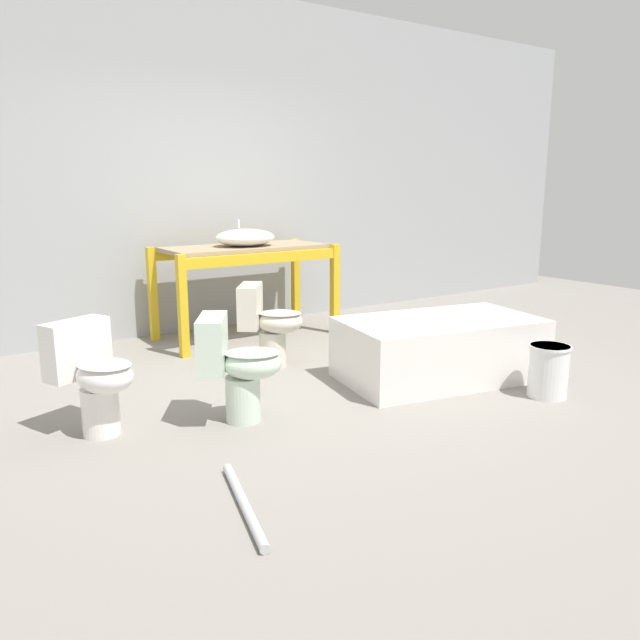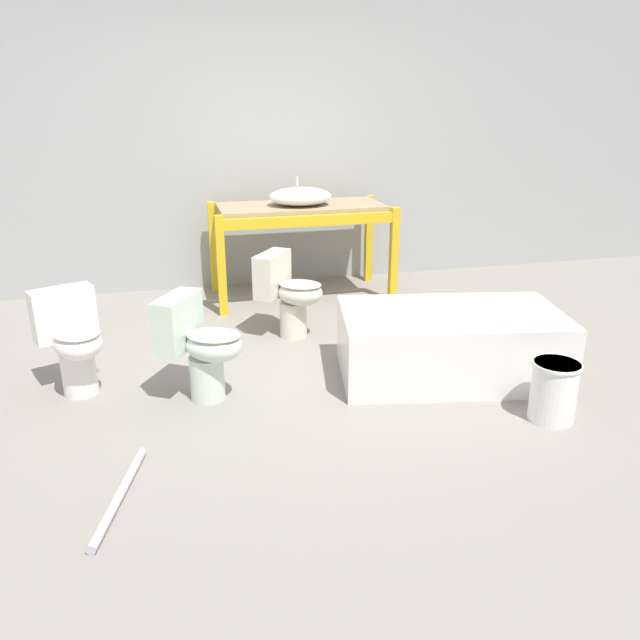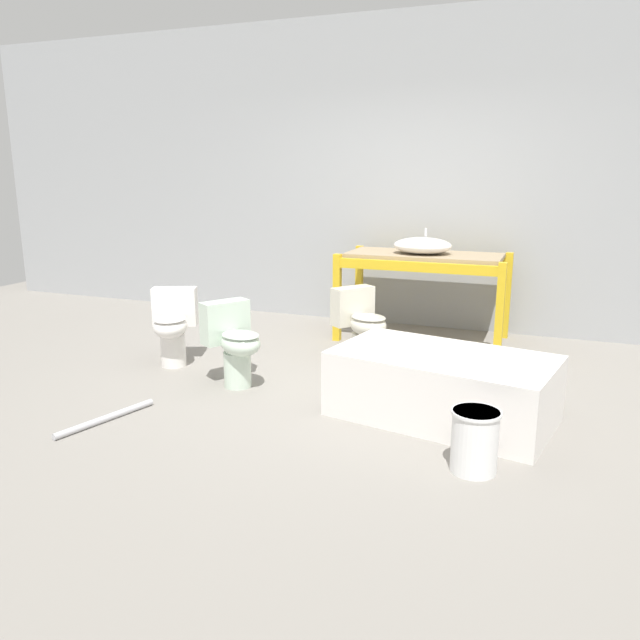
% 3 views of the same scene
% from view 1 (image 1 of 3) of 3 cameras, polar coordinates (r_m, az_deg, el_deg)
% --- Properties ---
extents(ground_plane, '(12.00, 12.00, 0.00)m').
position_cam_1_polar(ground_plane, '(4.46, -0.35, -6.16)').
color(ground_plane, gray).
extents(warehouse_wall_rear, '(10.80, 0.08, 3.20)m').
position_cam_1_polar(warehouse_wall_rear, '(6.19, -12.24, 13.78)').
color(warehouse_wall_rear, '#9EA0A3').
rests_on(warehouse_wall_rear, ground_plane).
extents(shelving_rack, '(1.61, 0.78, 0.86)m').
position_cam_1_polar(shelving_rack, '(5.83, -6.86, 5.42)').
color(shelving_rack, gold).
rests_on(shelving_rack, ground_plane).
extents(sink_basin, '(0.56, 0.46, 0.24)m').
position_cam_1_polar(sink_basin, '(5.77, -6.86, 7.50)').
color(sink_basin, white).
rests_on(sink_basin, shelving_rack).
extents(bathtub_main, '(1.56, 1.06, 0.45)m').
position_cam_1_polar(bathtub_main, '(4.67, 10.88, -2.18)').
color(bathtub_main, white).
rests_on(bathtub_main, ground_plane).
extents(toilet_near, '(0.49, 0.58, 0.65)m').
position_cam_1_polar(toilet_near, '(3.78, -19.98, -4.66)').
color(toilet_near, white).
rests_on(toilet_near, ground_plane).
extents(toilet_far, '(0.59, 0.55, 0.65)m').
position_cam_1_polar(toilet_far, '(4.90, -4.79, -0.19)').
color(toilet_far, silver).
rests_on(toilet_far, ground_plane).
extents(toilet_extra, '(0.59, 0.53, 0.65)m').
position_cam_1_polar(toilet_extra, '(3.77, -7.68, -4.06)').
color(toilet_extra, silver).
rests_on(toilet_extra, ground_plane).
extents(bucket_white, '(0.28, 0.28, 0.36)m').
position_cam_1_polar(bucket_white, '(4.49, 20.16, -4.31)').
color(bucket_white, white).
rests_on(bucket_white, ground_plane).
extents(loose_pipe, '(0.24, 0.75, 0.05)m').
position_cam_1_polar(loose_pipe, '(2.91, -6.96, -16.33)').
color(loose_pipe, '#B7B7BC').
rests_on(loose_pipe, ground_plane).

